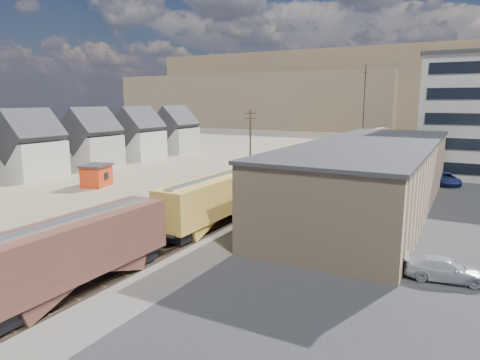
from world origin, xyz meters
The scene contains 14 objects.
ground centered at (0.00, 0.00, 0.00)m, with size 300.00×300.00×0.00m, color #6B6356.
ballast_bed centered at (0.00, 50.00, 0.03)m, with size 18.00×200.00×0.06m, color #4C4742.
dirt_yard centered at (-20.00, 40.00, 0.01)m, with size 24.00×180.00×0.03m, color #6E5D4C.
asphalt_lot centered at (22.00, 35.00, 0.02)m, with size 26.00×120.00×0.04m, color #232326.
rail_tracks centered at (-0.55, 50.00, 0.11)m, with size 11.40×200.00×0.24m.
freight_train centered at (3.80, 33.02, 2.79)m, with size 3.00×119.74×4.46m.
warehouse centered at (14.98, 25.00, 3.65)m, with size 12.40×40.40×7.25m.
utility_pole_north centered at (-8.50, 42.00, 5.30)m, with size 2.20×0.32×10.00m.
radio_mast centered at (6.00, 60.00, 9.12)m, with size 1.20×0.16×18.00m.
townhouse_row centered at (-34.00, 25.00, 4.34)m, with size 8.15×68.16×10.47m.
hills_north centered at (0.17, 167.92, 14.10)m, with size 265.00×80.00×32.00m.
maintenance_shed centered at (-20.20, 19.04, 1.55)m, with size 4.26×4.89×3.03m.
parked_car_silver centered at (23.48, 7.58, 0.74)m, with size 2.08×5.11×1.48m, color #A3A4AA.
parked_car_blue centered at (21.55, 43.01, 0.82)m, with size 2.73×5.93×1.65m, color navy.
Camera 1 is at (24.28, -21.88, 11.63)m, focal length 32.00 mm.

